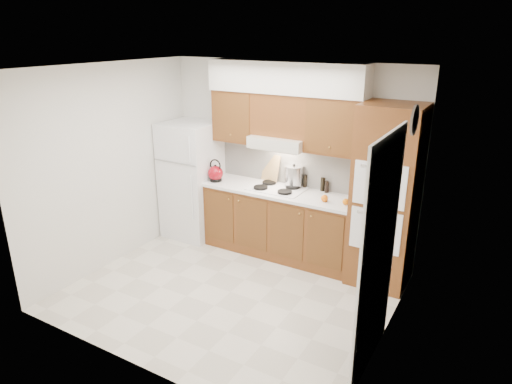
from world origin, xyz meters
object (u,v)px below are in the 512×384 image
kettle (216,173)px  stock_pot (294,176)px  oven_cabinet (386,197)px  fridge (192,180)px

kettle → stock_pot: 1.11m
oven_cabinet → kettle: (-2.37, -0.10, -0.04)m
fridge → kettle: (0.47, -0.06, 0.20)m
fridge → kettle: fridge is taller
fridge → oven_cabinet: (2.85, 0.03, 0.24)m
stock_pot → kettle: bearing=-162.9°
fridge → stock_pot: size_ratio=6.65×
fridge → oven_cabinet: size_ratio=0.78×
stock_pot → fridge: bearing=-170.3°
oven_cabinet → stock_pot: 1.33m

